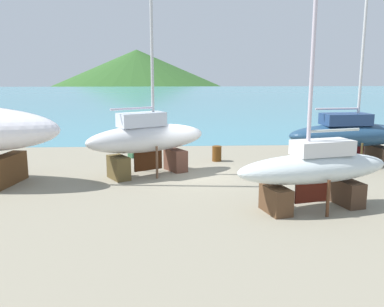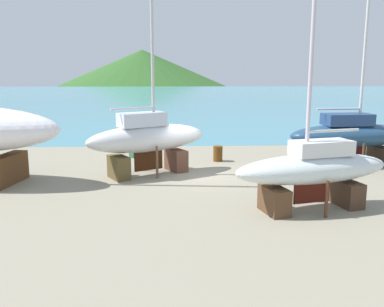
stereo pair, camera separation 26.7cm
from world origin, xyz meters
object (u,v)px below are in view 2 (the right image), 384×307
Objects in this scene: barrel_tipped_left at (218,154)px; sailboat_mid_port at (352,135)px; sailboat_small_center at (313,169)px; barrel_tar_black at (304,178)px; sailboat_far_slipway at (148,139)px; worker at (132,143)px.

sailboat_mid_port is at bearing -8.51° from barrel_tipped_left.
sailboat_small_center is (-4.64, -7.72, -0.12)m from sailboat_mid_port.
barrel_tipped_left is (-3.46, 5.28, 0.16)m from barrel_tar_black.
sailboat_far_slipway reaches higher than sailboat_small_center.
worker reaches higher than barrel_tar_black.
sailboat_far_slipway is 5.12m from barrel_tipped_left.
sailboat_far_slipway is 4.52m from worker.
sailboat_small_center is at bearing -126.15° from sailboat_mid_port.
sailboat_small_center is 5.37× the size of worker.
sailboat_far_slipway reaches higher than barrel_tar_black.
sailboat_mid_port reaches higher than sailboat_small_center.
worker is (-1.24, 4.25, -0.93)m from sailboat_far_slipway.
sailboat_mid_port is 9.01m from sailboat_small_center.
barrel_tar_black is (8.54, -6.44, -0.61)m from worker.
sailboat_mid_port reaches higher than barrel_tipped_left.
sailboat_far_slipway is 11.90× the size of barrel_tar_black.
sailboat_mid_port reaches higher than sailboat_far_slipway.
worker is 1.95× the size of barrel_tipped_left.
barrel_tipped_left is at bearing -87.39° from sailboat_small_center.
barrel_tipped_left is at bearing -71.16° from worker.
barrel_tipped_left is at bearing 8.94° from sailboat_far_slipway.
sailboat_far_slipway is 11.36m from sailboat_mid_port.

